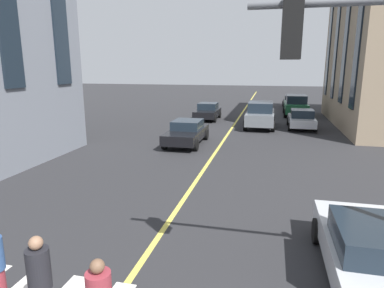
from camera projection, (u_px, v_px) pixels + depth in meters
lane_centre_line at (227, 135)px, 22.16m from camera, size 80.00×0.16×0.01m
car_green_mid at (296, 105)px, 30.64m from camera, size 4.70×2.14×1.88m
car_black_near at (187, 132)px, 19.44m from camera, size 4.40×1.95×1.37m
car_black_trailing at (208, 111)px, 28.45m from camera, size 3.90×1.89×1.40m
car_silver_parked_a at (373, 253)px, 6.84m from camera, size 4.40×1.95×1.37m
car_silver_parked_b at (302, 119)px, 24.31m from camera, size 3.90×1.89×1.40m
car_black_oncoming at (292, 102)px, 36.43m from camera, size 4.40×1.95×1.37m
car_grey_far at (260, 114)px, 24.70m from camera, size 4.70×2.14×1.88m
pedestrian_far at (41, 285)px, 5.57m from camera, size 0.38×0.38×1.75m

